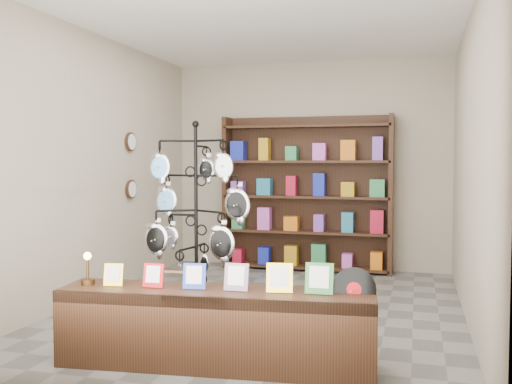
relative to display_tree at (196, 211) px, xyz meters
The scene contains 6 objects.
ground 1.51m from the display_tree, 67.41° to the left, with size 5.00×5.00×0.00m, color slate.
room_envelope 1.27m from the display_tree, 67.41° to the left, with size 5.00×5.00×5.00m.
display_tree is the anchor object (origin of this frame).
front_shelf 1.22m from the display_tree, 59.12° to the right, with size 2.42×0.73×0.84m.
back_shelving 3.27m from the display_tree, 83.08° to the left, with size 2.42×0.36×2.20m.
wall_clocks 2.39m from the display_tree, 132.08° to the left, with size 0.03×0.24×0.84m.
Camera 1 is at (1.52, -5.72, 1.54)m, focal length 40.00 mm.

